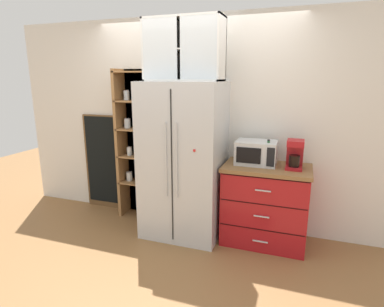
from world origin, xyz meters
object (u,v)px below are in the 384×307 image
(mug_charcoal, at_px, (268,162))
(mug_navy, at_px, (268,161))
(bottle_green, at_px, (268,154))
(refrigerator, at_px, (184,160))
(microwave, at_px, (256,153))
(chalkboard_menu, at_px, (104,162))
(coffee_maker, at_px, (295,154))

(mug_charcoal, height_order, mug_navy, mug_navy)
(mug_charcoal, bearing_deg, bottle_green, -111.71)
(refrigerator, relative_size, mug_charcoal, 15.37)
(refrigerator, height_order, microwave, refrigerator)
(bottle_green, relative_size, chalkboard_menu, 0.22)
(refrigerator, relative_size, bottle_green, 6.12)
(mug_charcoal, relative_size, bottle_green, 0.40)
(coffee_maker, distance_m, mug_charcoal, 0.30)
(coffee_maker, xyz_separation_m, chalkboard_menu, (-2.55, 0.25, -0.38))
(bottle_green, bearing_deg, microwave, 159.88)
(microwave, xyz_separation_m, mug_navy, (0.13, -0.04, -0.08))
(microwave, xyz_separation_m, mug_charcoal, (0.13, -0.04, -0.09))
(mug_navy, distance_m, bottle_green, 0.08)
(refrigerator, distance_m, microwave, 0.83)
(microwave, distance_m, mug_navy, 0.16)
(coffee_maker, relative_size, bottle_green, 1.06)
(mug_charcoal, bearing_deg, refrigerator, -174.99)
(mug_charcoal, height_order, bottle_green, bottle_green)
(microwave, height_order, chalkboard_menu, chalkboard_menu)
(refrigerator, relative_size, microwave, 4.08)
(refrigerator, bearing_deg, bottle_green, 4.73)
(mug_charcoal, bearing_deg, microwave, 162.06)
(chalkboard_menu, bearing_deg, microwave, -5.52)
(microwave, bearing_deg, chalkboard_menu, 174.48)
(mug_navy, height_order, chalkboard_menu, chalkboard_menu)
(coffee_maker, xyz_separation_m, mug_charcoal, (-0.27, -0.00, -0.11))
(mug_charcoal, xyz_separation_m, bottle_green, (-0.00, -0.00, 0.09))
(coffee_maker, distance_m, chalkboard_menu, 2.59)
(microwave, bearing_deg, mug_charcoal, -17.94)
(coffee_maker, relative_size, mug_navy, 2.65)
(refrigerator, xyz_separation_m, mug_charcoal, (0.94, 0.08, 0.04))
(mug_charcoal, distance_m, bottle_green, 0.09)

